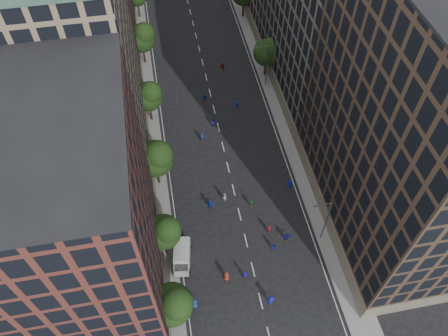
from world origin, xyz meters
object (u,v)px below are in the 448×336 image
(skater_0, at_px, (195,304))
(skater_1, at_px, (245,275))
(streetlamp_far, at_px, (266,64))
(cargo_van, at_px, (182,256))
(skater_2, at_px, (273,247))
(streetlamp_near, at_px, (325,219))

(skater_0, height_order, skater_1, skater_0)
(streetlamp_far, bearing_deg, skater_1, -107.65)
(skater_0, bearing_deg, cargo_van, -90.78)
(streetlamp_far, relative_size, skater_1, 5.32)
(skater_1, bearing_deg, skater_0, 44.84)
(streetlamp_far, relative_size, skater_0, 4.98)
(cargo_van, relative_size, skater_0, 2.83)
(cargo_van, distance_m, skater_2, 12.76)
(streetlamp_near, bearing_deg, streetlamp_far, 90.00)
(skater_1, xyz_separation_m, skater_2, (4.85, 3.42, -0.10))
(streetlamp_near, relative_size, cargo_van, 1.76)
(streetlamp_near, height_order, streetlamp_far, same)
(streetlamp_far, xyz_separation_m, skater_0, (-18.87, -39.64, -4.26))
(streetlamp_near, bearing_deg, skater_2, -175.24)
(skater_1, height_order, skater_2, skater_1)
(skater_0, bearing_deg, skater_2, -160.53)
(streetlamp_far, distance_m, skater_1, 39.07)
(streetlamp_far, height_order, cargo_van, streetlamp_far)
(cargo_van, bearing_deg, skater_0, -73.51)
(cargo_van, xyz_separation_m, skater_2, (12.73, -0.62, -0.61))
(skater_2, bearing_deg, skater_1, 48.59)
(cargo_van, distance_m, skater_0, 6.74)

